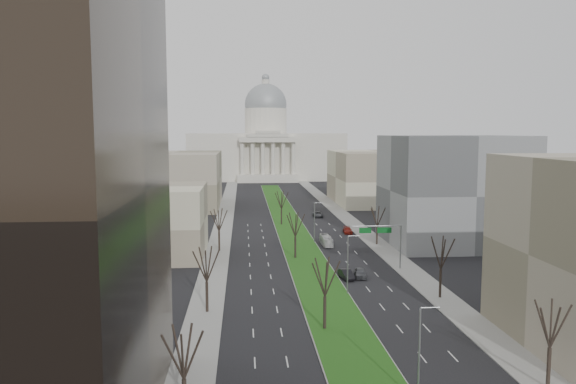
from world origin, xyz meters
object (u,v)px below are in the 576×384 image
car_red (348,230)px  car_black (346,274)px  car_grey_near (360,273)px  car_grey_far (318,214)px  box_van (326,240)px

car_red → car_black: bearing=-97.1°
car_grey_near → car_black: (-2.55, -0.68, -0.02)m
car_grey_far → box_van: size_ratio=0.70×
car_black → car_grey_far: 69.42m
car_grey_near → car_grey_far: (1.85, 68.60, -0.02)m
car_red → box_van: bearing=-113.6°
car_grey_near → car_grey_far: car_grey_near is taller
car_black → car_red: car_black is taller
car_grey_near → car_red: (5.67, 41.78, -0.08)m
car_grey_near → car_red: bearing=88.9°
car_red → car_grey_near: bearing=-93.9°
car_grey_near → car_grey_far: size_ratio=0.84×
car_black → box_van: (0.75, 28.07, 0.32)m
car_grey_far → car_black: bearing=-92.6°
car_black → car_grey_far: size_ratio=0.85×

